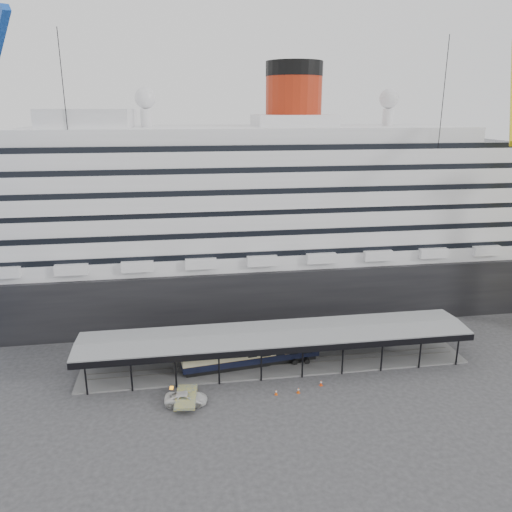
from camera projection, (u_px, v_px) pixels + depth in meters
The scene contains 8 objects.
ground at pixel (283, 382), 68.30m from camera, with size 200.00×200.00×0.00m, color #323234.
cruise_ship at pixel (250, 206), 93.38m from camera, with size 130.00×30.00×43.90m.
platform_canopy at pixel (276, 350), 72.36m from camera, with size 56.00×9.18×5.30m.
port_truck at pixel (186, 398), 63.13m from camera, with size 2.48×5.38×1.49m, color silver.
pullman_carriage at pixel (251, 351), 71.80m from camera, with size 20.33×5.16×19.79m.
traffic_cone_left at pixel (276, 392), 65.19m from camera, with size 0.48×0.48×0.77m.
traffic_cone_mid at pixel (298, 390), 65.60m from camera, with size 0.50×0.50×0.81m.
traffic_cone_right at pixel (321, 383), 67.34m from camera, with size 0.55×0.55×0.83m.
Camera 1 is at (-12.92, -59.24, 36.07)m, focal length 35.00 mm.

